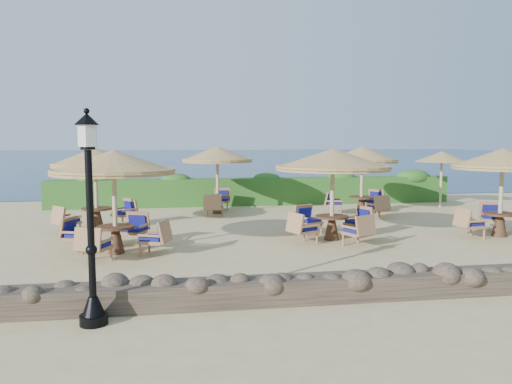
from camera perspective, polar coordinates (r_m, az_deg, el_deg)
The scene contains 12 objects.
ground at distance 15.41m, azimuth 4.14°, elevation -4.89°, with size 120.00×120.00×0.00m, color tan.
sea at distance 84.85m, azimuth -6.70°, elevation 4.00°, with size 160.00×160.00×0.00m, color #0B2448.
hedge at distance 22.32m, azimuth -0.05°, elevation 0.07°, with size 18.00×0.90×1.20m, color #21511A.
stone_wall at distance 9.59m, azimuth 12.75°, elevation -10.42°, with size 15.00×0.65×0.44m, color brown.
lamp_post at distance 8.16m, azimuth -18.38°, elevation -3.88°, with size 0.44×0.44×3.31m.
extra_parasol at distance 22.90m, azimuth 20.48°, elevation 3.78°, with size 2.30×2.30×2.41m.
cafe_set_0 at distance 13.15m, azimuth -15.92°, elevation 1.38°, with size 3.13×3.13×2.65m.
cafe_set_1 at distance 14.52m, azimuth 8.75°, elevation 2.12°, with size 3.34×3.34×2.65m.
cafe_set_2 at distance 16.61m, azimuth 26.32°, elevation 2.05°, with size 2.94×2.94×2.65m.
cafe_set_3 at distance 16.85m, azimuth -17.89°, elevation 2.63°, with size 2.75×2.75×2.65m.
cafe_set_4 at distance 19.59m, azimuth -4.43°, elevation 3.35°, with size 2.78×2.89×2.65m.
cafe_set_5 at distance 19.65m, azimuth 12.04°, elevation 2.93°, with size 2.81×2.82×2.65m.
Camera 1 is at (-3.46, -14.73, 2.91)m, focal length 35.00 mm.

